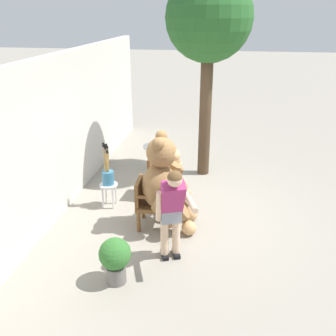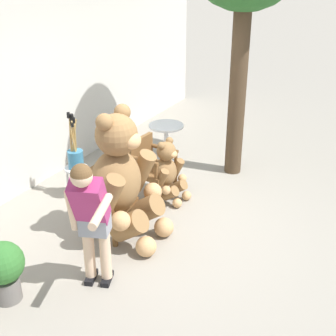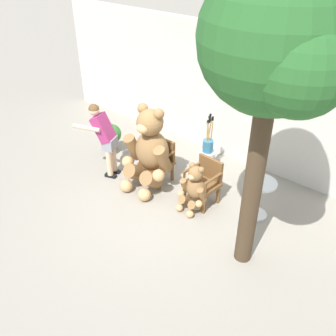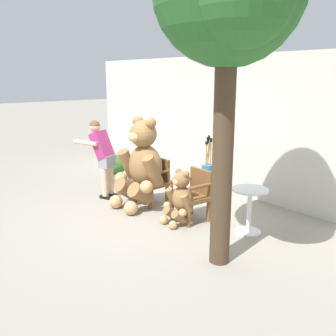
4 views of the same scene
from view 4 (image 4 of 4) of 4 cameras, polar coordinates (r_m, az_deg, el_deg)
ground_plane at (r=6.51m, az=-3.69°, el=-7.71°), size 60.00×60.00×0.00m
back_wall at (r=7.77m, az=10.67°, el=6.32°), size 10.00×0.16×2.80m
wooden_chair_left at (r=7.14m, az=-2.27°, el=-1.81°), size 0.58×0.54×0.86m
wooden_chair_right at (r=6.33m, az=3.88°, el=-3.89°), size 0.60×0.56×0.86m
teddy_bear_large at (r=6.89m, az=-4.06°, el=0.68°), size 1.01×0.96×1.68m
teddy_bear_small at (r=6.15m, az=1.85°, el=-4.52°), size 0.55×0.54×0.92m
person_visitor at (r=7.51m, az=-9.95°, el=2.33°), size 0.71×0.65×1.54m
white_stool at (r=7.34m, az=5.94°, el=-2.28°), size 0.34×0.34×0.46m
brush_bucket at (r=7.27m, az=6.01°, el=0.04°), size 0.22×0.22×0.83m
round_side_table at (r=5.92m, az=12.30°, el=-5.62°), size 0.56×0.56×0.72m
potted_plant at (r=8.46m, az=-7.81°, el=0.13°), size 0.44×0.44×0.68m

